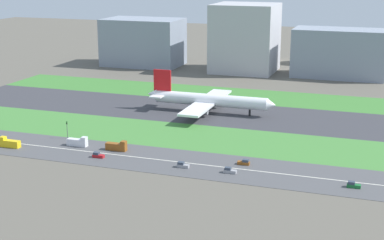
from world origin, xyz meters
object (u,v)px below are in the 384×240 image
Objects in this scene: airliner at (207,100)px; truck_1 at (9,143)px; truck_0 at (117,146)px; hangar_building at (245,38)px; fuel_tank_centre at (311,54)px; car_3 at (98,155)px; truck_2 at (78,142)px; traffic_light at (67,128)px; fuel_tank_west at (267,50)px; car_5 at (244,162)px; office_tower at (339,53)px; terminal_building at (143,42)px; car_1 at (230,171)px; car_0 at (353,185)px; car_4 at (183,165)px.

truck_1 is (-57.65, -78.00, -4.56)m from airliner.
hangar_building reaches higher than truck_0.
hangar_building is at bearing -130.19° from fuel_tank_centre.
car_3 is at bearing -103.33° from airliner.
truck_2 is 184.61m from hangar_building.
traffic_light is 177.93m from hangar_building.
truck_2 is at bearing -158.19° from truck_1.
fuel_tank_west is (28.88, 227.00, 6.48)m from truck_2.
hangar_building is at bearing -92.65° from car_3.
truck_0 is 1.91× the size of car_5.
hangar_building reaches higher than truck_1.
truck_2 reaches higher than car_3.
car_3 is at bearing -180.00° from truck_1.
traffic_light is 0.13× the size of office_tower.
terminal_building is (-41.16, 174.01, 12.04)m from traffic_light.
office_tower is (70.07, 192.00, 14.29)m from car_3.
airliner reaches higher than truck_2.
truck_0 is 227.39m from fuel_tank_west.
office_tower is at bearing 65.65° from airliner.
fuel_tank_centre is at bearing -88.94° from car_1.
airliner is 1.21× the size of terminal_building.
car_1 and car_5 have the same top height.
car_1 is 51.26m from car_3.
car_3 is 1.00× the size of car_0.
hangar_building is (-42.38, 192.00, 21.37)m from car_1.
car_3 is (-51.26, 0.00, 0.00)m from car_1.
airliner is 159.06m from fuel_tank_west.
car_3 is (14.17, -10.00, -0.75)m from truck_2.
truck_2 is 12.67m from traffic_light.
hangar_building reaches higher than office_tower.
car_3 is at bearing -35.22° from truck_2.
truck_0 is (-15.47, -68.00, -4.56)m from airliner.
car_5 is (35.49, -68.00, -5.31)m from airliner.
fuel_tank_centre reaches higher than truck_2.
office_tower is 71.69m from fuel_tank_west.
office_tower is (18.81, 192.00, 14.29)m from car_1.
terminal_building is 91.72m from fuel_tank_west.
fuel_tank_west is (11.69, 227.00, 6.48)m from truck_0.
hangar_building is 2.04× the size of fuel_tank_centre.
car_5 is at bearing -76.08° from hangar_building.
terminal_building is at bearing -82.40° from truck_1.
hangar_building reaches higher than terminal_building.
car_1 is 0.52× the size of truck_2.
car_1 is at bearing -13.51° from traffic_light.
terminal_building is (-25.63, 192.00, 14.66)m from truck_1.
car_5 is at bearing -5.88° from traffic_light.
car_4 is at bearing -180.00° from car_3.
car_5 is 0.23× the size of fuel_tank_west.
traffic_light reaches higher than car_4.
traffic_light is 197.93m from office_tower.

